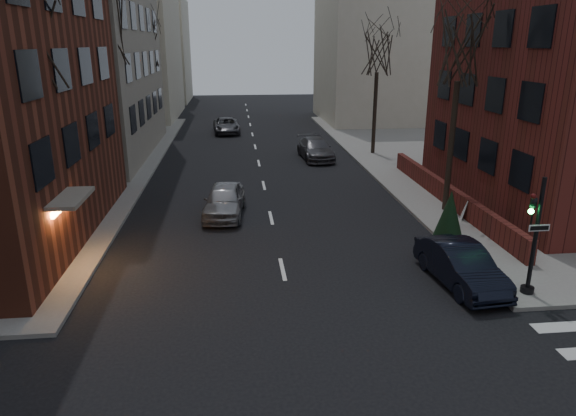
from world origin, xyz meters
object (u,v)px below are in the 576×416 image
object	(u,v)px
tree_right_b	(378,51)
streetlamp_far	(159,89)
car_lane_far	(226,126)
streetlamp_near	(108,122)
tree_left_a	(24,33)
tree_right_a	(461,46)
car_lane_silver	(224,200)
evergreen_shrub	(450,215)
sandwich_board	(468,209)
car_lane_gray	(316,149)
parked_sedan	(461,265)
tree_left_c	(145,44)
traffic_signal	(533,244)
tree_left_b	(104,29)

from	to	relation	value
tree_right_b	streetlamp_far	bearing A→B (deg)	149.53
car_lane_far	streetlamp_near	bearing A→B (deg)	-109.30
tree_left_a	tree_right_a	xyz separation A→B (m)	(17.60, 4.00, -0.44)
tree_right_a	car_lane_silver	size ratio (longest dim) A/B	2.11
tree_right_b	evergreen_shrub	xyz separation A→B (m)	(-1.50, -17.95, -6.36)
streetlamp_near	car_lane_far	bearing A→B (deg)	74.55
car_lane_silver	streetlamp_far	bearing A→B (deg)	109.72
tree_right_a	evergreen_shrub	bearing A→B (deg)	-110.79
tree_right_b	sandwich_board	bearing A→B (deg)	-88.21
tree_left_a	car_lane_gray	bearing A→B (deg)	52.52
tree_right_b	parked_sedan	xyz separation A→B (m)	(-2.69, -21.90, -6.85)
tree_right_a	car_lane_silver	world-z (taller)	tree_right_a
car_lane_silver	streetlamp_near	bearing A→B (deg)	156.04
tree_left_c	tree_right_a	size ratio (longest dim) A/B	1.00
streetlamp_near	sandwich_board	bearing A→B (deg)	-17.53
traffic_signal	tree_left_c	bearing A→B (deg)	118.36
streetlamp_far	tree_left_a	bearing A→B (deg)	-91.23
traffic_signal	tree_right_b	xyz separation A→B (m)	(0.86, 23.01, 5.68)
streetlamp_near	car_lane_silver	size ratio (longest dim) A/B	1.36
car_lane_silver	tree_right_a	bearing A→B (deg)	2.05
tree_left_c	car_lane_gray	distance (m)	17.43
car_lane_silver	car_lane_far	world-z (taller)	car_lane_silver
tree_left_b	streetlamp_far	world-z (taller)	tree_left_b
streetlamp_far	sandwich_board	world-z (taller)	streetlamp_far
tree_left_b	car_lane_gray	distance (m)	16.16
tree_right_a	car_lane_silver	distance (m)	13.23
tree_right_b	streetlamp_near	xyz separation A→B (m)	(-17.00, -10.00, -3.35)
sandwich_board	car_lane_silver	bearing A→B (deg)	-170.44
traffic_signal	streetlamp_far	world-z (taller)	streetlamp_far
tree_left_a	evergreen_shrub	xyz separation A→B (m)	(16.10, 0.05, -7.25)
tree_left_b	parked_sedan	world-z (taller)	tree_left_b
tree_right_b	car_lane_far	distance (m)	17.15
tree_left_b	car_lane_gray	world-z (taller)	tree_left_b
streetlamp_far	car_lane_far	distance (m)	6.88
streetlamp_far	parked_sedan	bearing A→B (deg)	-65.84
parked_sedan	streetlamp_near	bearing A→B (deg)	134.62
tree_right_b	sandwich_board	size ratio (longest dim) A/B	9.45
tree_left_a	tree_left_c	world-z (taller)	tree_left_a
tree_left_a	tree_right_b	xyz separation A→B (m)	(17.60, 18.00, -0.88)
tree_left_b	parked_sedan	xyz separation A→B (m)	(14.91, -15.90, -8.18)
streetlamp_near	traffic_signal	bearing A→B (deg)	-38.87
tree_right_b	car_lane_far	xyz separation A→B (m)	(-11.19, 11.03, -6.88)
traffic_signal	streetlamp_far	xyz separation A→B (m)	(-16.14, 33.01, 2.33)
tree_left_c	parked_sedan	xyz separation A→B (m)	(14.91, -29.90, -7.30)
traffic_signal	car_lane_far	distance (m)	35.59
tree_left_b	car_lane_silver	size ratio (longest dim) A/B	2.34
car_lane_far	evergreen_shrub	bearing A→B (deg)	-75.36
traffic_signal	sandwich_board	size ratio (longest dim) A/B	4.12
tree_left_a	tree_left_b	bearing A→B (deg)	90.00
tree_left_b	parked_sedan	size ratio (longest dim) A/B	2.43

